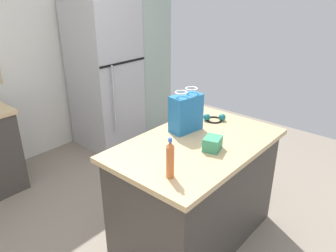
{
  "coord_description": "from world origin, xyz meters",
  "views": [
    {
      "loc": [
        -1.56,
        -1.45,
        2.03
      ],
      "look_at": [
        0.29,
        0.16,
        0.96
      ],
      "focal_mm": 34.82,
      "sensor_mm": 36.0,
      "label": 1
    }
  ],
  "objects": [
    {
      "name": "refrigerator",
      "position": [
        1.02,
        1.86,
        0.94
      ],
      "size": [
        0.72,
        0.76,
        1.87
      ],
      "color": "#B7B7BC",
      "rests_on": "ground"
    },
    {
      "name": "tall_cabinet",
      "position": [
        1.67,
        1.86,
        1.03
      ],
      "size": [
        0.53,
        0.68,
        2.07
      ],
      "color": "#9EB2A8",
      "rests_on": "ground"
    },
    {
      "name": "back_wall",
      "position": [
        -0.01,
        2.3,
        1.33
      ],
      "size": [
        5.22,
        0.13,
        2.65
      ],
      "color": "silver",
      "rests_on": "ground"
    },
    {
      "name": "kitchen_island",
      "position": [
        0.29,
        -0.14,
        0.46
      ],
      "size": [
        1.38,
        0.86,
        0.91
      ],
      "color": "#423D38",
      "rests_on": "ground"
    },
    {
      "name": "shopping_bag",
      "position": [
        0.41,
        0.06,
        1.06
      ],
      "size": [
        0.28,
        0.18,
        0.35
      ],
      "color": "#236BAD",
      "rests_on": "kitchen_island"
    },
    {
      "name": "small_box",
      "position": [
        0.26,
        -0.3,
        0.96
      ],
      "size": [
        0.17,
        0.15,
        0.1
      ],
      "primitive_type": "cube",
      "rotation": [
        0.0,
        0.0,
        0.29
      ],
      "color": "#388E66",
      "rests_on": "kitchen_island"
    },
    {
      "name": "ground",
      "position": [
        0.0,
        0.0,
        0.0
      ],
      "size": [
        6.26,
        6.26,
        0.0
      ],
      "primitive_type": "plane",
      "color": "gray"
    },
    {
      "name": "bottle",
      "position": [
        -0.22,
        -0.31,
        1.03
      ],
      "size": [
        0.05,
        0.05,
        0.27
      ],
      "color": "#C66633",
      "rests_on": "kitchen_island"
    },
    {
      "name": "ear_defenders",
      "position": [
        0.74,
        -0.0,
        0.93
      ],
      "size": [
        0.21,
        0.21,
        0.06
      ],
      "color": "black",
      "rests_on": "kitchen_island"
    }
  ]
}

